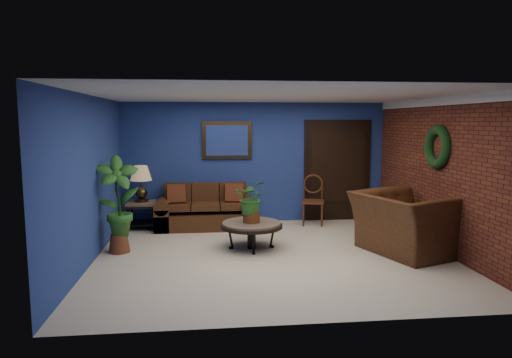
{
  "coord_description": "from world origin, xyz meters",
  "views": [
    {
      "loc": [
        -1.03,
        -6.96,
        2.11
      ],
      "look_at": [
        -0.21,
        0.55,
        1.15
      ],
      "focal_mm": 32.0,
      "sensor_mm": 36.0,
      "label": 1
    }
  ],
  "objects": [
    {
      "name": "wreath",
      "position": [
        2.69,
        0.05,
        1.7
      ],
      "size": [
        0.16,
        0.72,
        0.72
      ],
      "primitive_type": "torus",
      "rotation": [
        0.0,
        1.57,
        0.0
      ],
      "color": "black",
      "rests_on": "wall_right_brick"
    },
    {
      "name": "wall_left",
      "position": [
        -2.75,
        0.0,
        1.25
      ],
      "size": [
        0.04,
        5.0,
        2.5
      ],
      "primitive_type": "cube",
      "color": "navy",
      "rests_on": "ground"
    },
    {
      "name": "sofa",
      "position": [
        -1.06,
        2.07,
        0.29
      ],
      "size": [
        1.95,
        0.84,
        0.88
      ],
      "color": "#4C2B15",
      "rests_on": "ground"
    },
    {
      "name": "wall_back",
      "position": [
        0.0,
        2.5,
        1.25
      ],
      "size": [
        5.5,
        0.04,
        2.5
      ],
      "primitive_type": "cube",
      "color": "navy",
      "rests_on": "ground"
    },
    {
      "name": "closet_door",
      "position": [
        1.75,
        2.47,
        1.05
      ],
      "size": [
        1.44,
        0.06,
        2.18
      ],
      "primitive_type": "cube",
      "color": "black",
      "rests_on": "wall_back"
    },
    {
      "name": "tall_plant",
      "position": [
        -2.45,
        0.43,
        0.86
      ],
      "size": [
        0.81,
        0.66,
        1.58
      ],
      "color": "brown",
      "rests_on": "ground"
    },
    {
      "name": "side_chair",
      "position": [
        1.15,
        2.12,
        0.58
      ],
      "size": [
        0.52,
        0.52,
        1.02
      ],
      "rotation": [
        0.0,
        0.0,
        -0.23
      ],
      "color": "#542C18",
      "rests_on": "ground"
    },
    {
      "name": "crown_molding",
      "position": [
        2.72,
        0.0,
        2.43
      ],
      "size": [
        0.03,
        5.0,
        0.14
      ],
      "primitive_type": "cube",
      "color": "white",
      "rests_on": "wall_right_brick"
    },
    {
      "name": "floor_plant",
      "position": [
        2.35,
        1.44,
        0.4
      ],
      "size": [
        0.38,
        0.32,
        0.78
      ],
      "color": "#5D2D17",
      "rests_on": "ground"
    },
    {
      "name": "wall_right_brick",
      "position": [
        2.75,
        0.0,
        1.25
      ],
      "size": [
        0.04,
        5.0,
        2.5
      ],
      "primitive_type": "cube",
      "color": "#602B1B",
      "rests_on": "ground"
    },
    {
      "name": "floor",
      "position": [
        0.0,
        0.0,
        0.0
      ],
      "size": [
        5.5,
        5.5,
        0.0
      ],
      "primitive_type": "plane",
      "color": "#BEB29D",
      "rests_on": "ground"
    },
    {
      "name": "wall_mirror",
      "position": [
        -0.6,
        2.46,
        1.72
      ],
      "size": [
        1.02,
        0.06,
        0.77
      ],
      "primitive_type": "cube",
      "color": "#453018",
      "rests_on": "wall_back"
    },
    {
      "name": "coffee_plant",
      "position": [
        -0.3,
        0.42,
        0.83
      ],
      "size": [
        0.57,
        0.51,
        0.71
      ],
      "color": "#5D2D17",
      "rests_on": "coffee_table"
    },
    {
      "name": "end_table",
      "position": [
        -2.3,
        2.05,
        0.41
      ],
      "size": [
        0.59,
        0.59,
        0.54
      ],
      "color": "#514B47",
      "rests_on": "ground"
    },
    {
      "name": "table_lamp",
      "position": [
        -2.3,
        2.05,
        0.99
      ],
      "size": [
        0.42,
        0.42,
        0.69
      ],
      "color": "#453018",
      "rests_on": "end_table"
    },
    {
      "name": "coffee_table",
      "position": [
        -0.3,
        0.42,
        0.39
      ],
      "size": [
        1.03,
        1.03,
        0.44
      ],
      "rotation": [
        0.0,
        0.0,
        -0.11
      ],
      "color": "#514B47",
      "rests_on": "ground"
    },
    {
      "name": "armchair",
      "position": [
        2.15,
        -0.11,
        0.48
      ],
      "size": [
        1.73,
        1.84,
        0.97
      ],
      "primitive_type": "imported",
      "rotation": [
        0.0,
        0.0,
        1.91
      ],
      "color": "#4C2B15",
      "rests_on": "ground"
    },
    {
      "name": "ceiling",
      "position": [
        0.0,
        0.0,
        2.5
      ],
      "size": [
        5.5,
        5.0,
        0.02
      ],
      "primitive_type": "cube",
      "color": "silver",
      "rests_on": "wall_back"
    }
  ]
}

